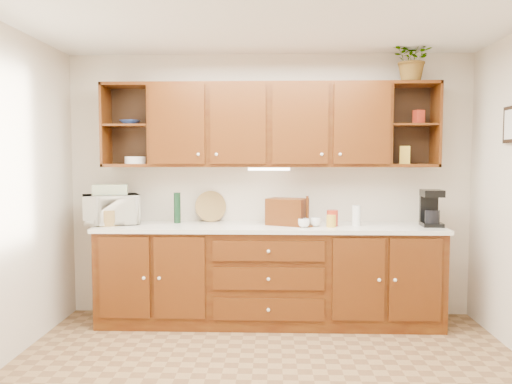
# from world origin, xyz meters

# --- Properties ---
(back_wall) EXTENTS (4.00, 0.00, 4.00)m
(back_wall) POSITION_xyz_m (0.00, 1.75, 1.30)
(back_wall) COLOR beige
(back_wall) RESTS_ON floor
(base_cabinets) EXTENTS (3.20, 0.60, 0.90)m
(base_cabinets) POSITION_xyz_m (0.00, 1.45, 0.45)
(base_cabinets) COLOR #3B1406
(base_cabinets) RESTS_ON floor
(countertop) EXTENTS (3.24, 0.64, 0.04)m
(countertop) POSITION_xyz_m (0.00, 1.44, 0.92)
(countertop) COLOR silver
(countertop) RESTS_ON base_cabinets
(upper_cabinets) EXTENTS (3.20, 0.33, 0.80)m
(upper_cabinets) POSITION_xyz_m (0.01, 1.59, 1.89)
(upper_cabinets) COLOR #3B1406
(upper_cabinets) RESTS_ON back_wall
(undercabinet_light) EXTENTS (0.40, 0.05, 0.02)m
(undercabinet_light) POSITION_xyz_m (0.00, 1.53, 1.47)
(undercabinet_light) COLOR white
(undercabinet_light) RESTS_ON upper_cabinets
(framed_picture) EXTENTS (0.03, 0.24, 0.30)m
(framed_picture) POSITION_xyz_m (1.98, 0.90, 1.85)
(framed_picture) COLOR black
(framed_picture) RESTS_ON right_wall
(wicker_basket) EXTENTS (0.23, 0.23, 0.15)m
(wicker_basket) POSITION_xyz_m (-1.52, 1.40, 1.01)
(wicker_basket) COLOR olive
(wicker_basket) RESTS_ON countertop
(microwave) EXTENTS (0.61, 0.52, 0.29)m
(microwave) POSITION_xyz_m (-1.52, 1.47, 1.08)
(microwave) COLOR beige
(microwave) RESTS_ON countertop
(towel_stack) EXTENTS (0.37, 0.31, 0.10)m
(towel_stack) POSITION_xyz_m (-1.52, 1.47, 1.27)
(towel_stack) COLOR #EAD46E
(towel_stack) RESTS_ON microwave
(wine_bottle) EXTENTS (0.07, 0.07, 0.30)m
(wine_bottle) POSITION_xyz_m (-0.90, 1.57, 1.09)
(wine_bottle) COLOR black
(wine_bottle) RESTS_ON countertop
(woven_tray) EXTENTS (0.32, 0.18, 0.31)m
(woven_tray) POSITION_xyz_m (-0.58, 1.69, 0.95)
(woven_tray) COLOR olive
(woven_tray) RESTS_ON countertop
(bread_box) EXTENTS (0.42, 0.35, 0.25)m
(bread_box) POSITION_xyz_m (0.17, 1.47, 1.07)
(bread_box) COLOR #3B1406
(bread_box) RESTS_ON countertop
(mug_tree) EXTENTS (0.23, 0.24, 0.29)m
(mug_tree) POSITION_xyz_m (0.36, 1.37, 0.98)
(mug_tree) COLOR #3B1406
(mug_tree) RESTS_ON countertop
(canister_red) EXTENTS (0.12, 0.12, 0.15)m
(canister_red) POSITION_xyz_m (0.60, 1.42, 1.01)
(canister_red) COLOR #A42A17
(canister_red) RESTS_ON countertop
(canister_white) EXTENTS (0.08, 0.08, 0.19)m
(canister_white) POSITION_xyz_m (0.82, 1.43, 1.04)
(canister_white) COLOR white
(canister_white) RESTS_ON countertop
(canister_yellow) EXTENTS (0.10, 0.10, 0.11)m
(canister_yellow) POSITION_xyz_m (0.58, 1.34, 1.00)
(canister_yellow) COLOR gold
(canister_yellow) RESTS_ON countertop
(coffee_maker) EXTENTS (0.20, 0.25, 0.34)m
(coffee_maker) POSITION_xyz_m (1.52, 1.45, 1.10)
(coffee_maker) COLOR black
(coffee_maker) RESTS_ON countertop
(bowl_stack) EXTENTS (0.23, 0.23, 0.04)m
(bowl_stack) POSITION_xyz_m (-1.35, 1.57, 1.92)
(bowl_stack) COLOR navy
(bowl_stack) RESTS_ON upper_cabinets
(plate_stack) EXTENTS (0.26, 0.26, 0.07)m
(plate_stack) POSITION_xyz_m (-1.30, 1.58, 1.56)
(plate_stack) COLOR white
(plate_stack) RESTS_ON upper_cabinets
(pantry_box_yellow) EXTENTS (0.11, 0.10, 0.17)m
(pantry_box_yellow) POSITION_xyz_m (1.30, 1.56, 1.60)
(pantry_box_yellow) COLOR gold
(pantry_box_yellow) RESTS_ON upper_cabinets
(pantry_box_red) EXTENTS (0.11, 0.10, 0.13)m
(pantry_box_red) POSITION_xyz_m (1.42, 1.56, 1.96)
(pantry_box_red) COLOR #A42A17
(pantry_box_red) RESTS_ON upper_cabinets
(potted_plant) EXTENTS (0.46, 0.43, 0.42)m
(potted_plant) POSITION_xyz_m (1.35, 1.53, 2.50)
(potted_plant) COLOR #999999
(potted_plant) RESTS_ON upper_cabinets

